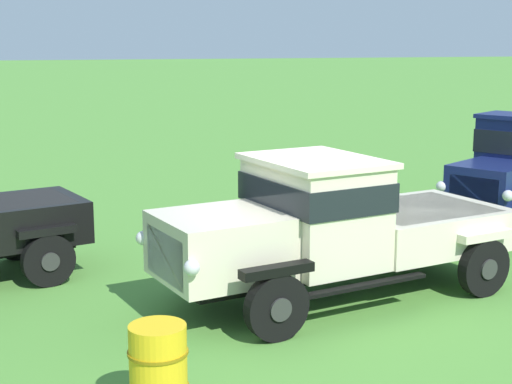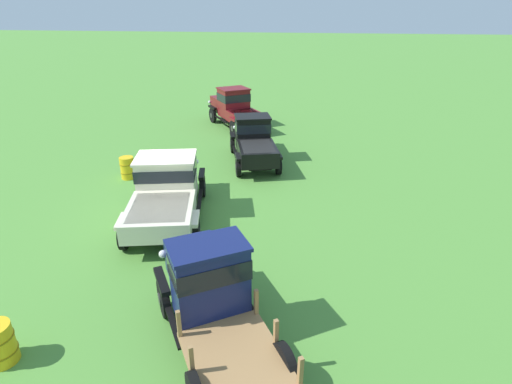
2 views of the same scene
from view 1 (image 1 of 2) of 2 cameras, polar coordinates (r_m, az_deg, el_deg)
The scene contains 3 objects.
ground_plane at distance 11.28m, azimuth 3.30°, elevation -8.11°, with size 240.00×240.00×0.00m, color #518E38.
vintage_truck_midrow_center at distance 11.31m, azimuth 5.40°, elevation -2.38°, with size 5.75×3.36×2.07m.
oil_drum_beside_row at distance 8.10m, azimuth -7.12°, elevation -12.69°, with size 0.61×0.61×0.93m.
Camera 1 is at (-3.39, -10.09, 3.74)m, focal length 55.00 mm.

